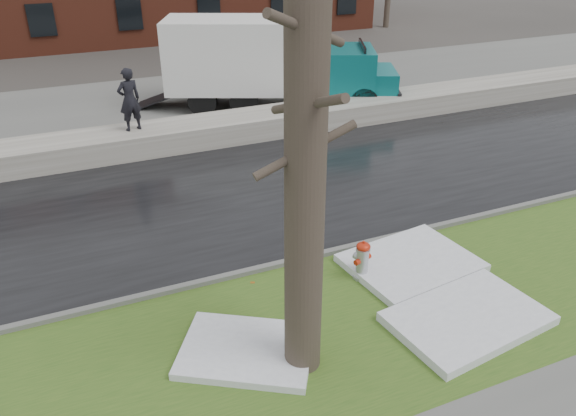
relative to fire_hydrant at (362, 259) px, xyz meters
name	(u,v)px	position (x,y,z in m)	size (l,w,h in m)	color
ground	(344,282)	(-0.37, 0.06, -0.51)	(120.00, 120.00, 0.00)	#47423D
verge	(375,317)	(-0.37, -1.19, -0.49)	(60.00, 4.50, 0.04)	#32531B
road	(264,192)	(-0.37, 4.56, -0.49)	(60.00, 7.00, 0.03)	black
parking_lot	(187,104)	(-0.37, 13.06, -0.49)	(60.00, 9.00, 0.03)	slate
curb	(322,255)	(-0.37, 1.06, -0.44)	(60.00, 0.15, 0.14)	slate
snowbank	(218,130)	(-0.37, 8.76, -0.13)	(60.00, 1.60, 0.75)	#B7B2A7
fire_hydrant	(362,259)	(0.00, 0.00, 0.00)	(0.43, 0.41, 0.88)	#ACAEB4
tree	(305,155)	(-2.13, -1.74, 3.27)	(1.54, 1.84, 7.41)	brown
box_truck	(265,62)	(2.36, 11.46, 1.24)	(9.72, 5.44, 3.30)	black
worker	(129,100)	(-3.05, 8.78, 1.20)	(0.70, 0.46, 1.91)	black
snow_patch_near	(411,263)	(1.18, -0.04, -0.39)	(2.60, 2.00, 0.16)	white
snow_patch_far	(246,350)	(-2.91, -1.18, -0.40)	(2.20, 1.60, 0.14)	white
snow_patch_side	(468,318)	(1.08, -2.01, -0.38)	(2.80, 1.80, 0.18)	white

